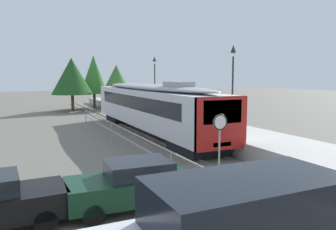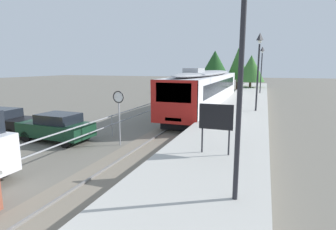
{
  "view_description": "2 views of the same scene",
  "coord_description": "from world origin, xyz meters",
  "px_view_note": "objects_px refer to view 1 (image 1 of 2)",
  "views": [
    {
      "loc": [
        -8.72,
        0.42,
        4.18
      ],
      "look_at": [
        -1.0,
        17.29,
        2.0
      ],
      "focal_mm": 35.14,
      "sensor_mm": 36.0,
      "label": 1
    },
    {
      "loc": [
        4.89,
        -1.18,
        4.01
      ],
      "look_at": [
        0.4,
        11.29,
        1.6
      ],
      "focal_mm": 28.74,
      "sensor_mm": 36.0,
      "label": 2
    }
  ],
  "objects_px": {
    "commuter_train": "(150,105)",
    "platform_lamp_mid_platform": "(233,70)",
    "speed_limit_sign": "(220,132)",
    "platform_lamp_far_end": "(155,72)",
    "parked_hatchback_dark_green": "(133,184)"
  },
  "relations": [
    {
      "from": "platform_lamp_far_end",
      "to": "parked_hatchback_dark_green",
      "type": "height_order",
      "value": "platform_lamp_far_end"
    },
    {
      "from": "parked_hatchback_dark_green",
      "to": "platform_lamp_mid_platform",
      "type": "bearing_deg",
      "value": 40.91
    },
    {
      "from": "platform_lamp_mid_platform",
      "to": "parked_hatchback_dark_green",
      "type": "bearing_deg",
      "value": -139.09
    },
    {
      "from": "platform_lamp_mid_platform",
      "to": "parked_hatchback_dark_green",
      "type": "relative_size",
      "value": 1.31
    },
    {
      "from": "speed_limit_sign",
      "to": "parked_hatchback_dark_green",
      "type": "bearing_deg",
      "value": -172.17
    },
    {
      "from": "commuter_train",
      "to": "platform_lamp_mid_platform",
      "type": "height_order",
      "value": "platform_lamp_mid_platform"
    },
    {
      "from": "platform_lamp_mid_platform",
      "to": "parked_hatchback_dark_green",
      "type": "height_order",
      "value": "platform_lamp_mid_platform"
    },
    {
      "from": "commuter_train",
      "to": "platform_lamp_far_end",
      "type": "height_order",
      "value": "platform_lamp_far_end"
    },
    {
      "from": "platform_lamp_mid_platform",
      "to": "platform_lamp_far_end",
      "type": "distance_m",
      "value": 13.71
    },
    {
      "from": "speed_limit_sign",
      "to": "parked_hatchback_dark_green",
      "type": "relative_size",
      "value": 0.69
    },
    {
      "from": "speed_limit_sign",
      "to": "platform_lamp_mid_platform",
      "type": "bearing_deg",
      "value": 51.95
    },
    {
      "from": "commuter_train",
      "to": "platform_lamp_mid_platform",
      "type": "relative_size",
      "value": 3.52
    },
    {
      "from": "platform_lamp_mid_platform",
      "to": "commuter_train",
      "type": "bearing_deg",
      "value": 138.13
    },
    {
      "from": "platform_lamp_far_end",
      "to": "speed_limit_sign",
      "type": "height_order",
      "value": "platform_lamp_far_end"
    },
    {
      "from": "platform_lamp_far_end",
      "to": "speed_limit_sign",
      "type": "xyz_separation_m",
      "value": [
        -6.35,
        -21.82,
        -2.5
      ]
    }
  ]
}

